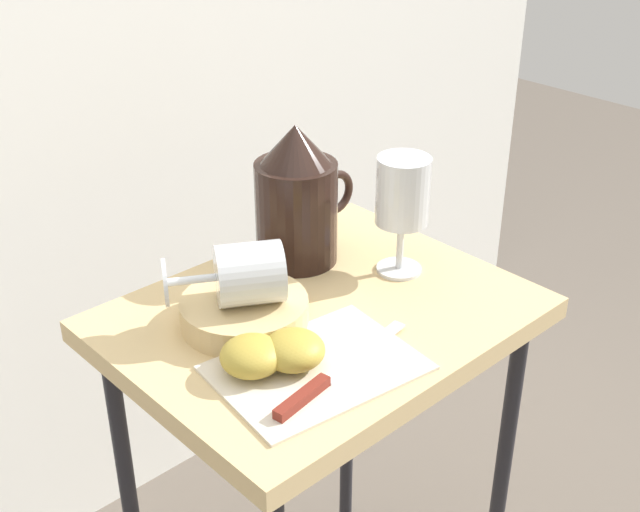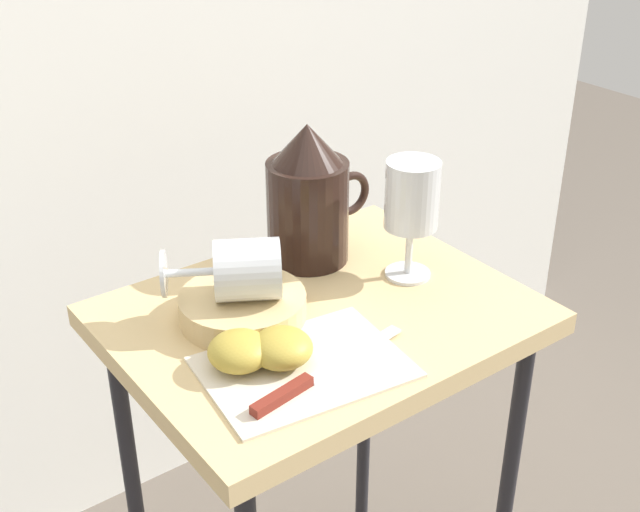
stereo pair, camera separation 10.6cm
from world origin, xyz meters
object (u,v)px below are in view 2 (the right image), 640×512
(basket_tray, at_px, (243,307))
(knife, at_px, (308,380))
(table, at_px, (320,358))
(pitcher, at_px, (308,206))
(wine_glass_upright, at_px, (413,202))
(wine_glass_tipped_near, at_px, (244,270))
(apple_half_right, at_px, (281,348))
(apple_half_left, at_px, (239,351))

(basket_tray, height_order, knife, basket_tray)
(table, distance_m, pitcher, 0.21)
(basket_tray, distance_m, wine_glass_upright, 0.27)
(wine_glass_tipped_near, relative_size, apple_half_right, 2.16)
(basket_tray, bearing_deg, wine_glass_tipped_near, -75.64)
(wine_glass_tipped_near, bearing_deg, pitcher, 28.63)
(apple_half_left, bearing_deg, knife, -60.00)
(basket_tray, height_order, pitcher, pitcher)
(wine_glass_upright, bearing_deg, apple_half_left, -171.55)
(pitcher, xyz_separation_m, wine_glass_upright, (0.08, -0.13, 0.03))
(wine_glass_tipped_near, distance_m, knife, 0.17)
(wine_glass_tipped_near, xyz_separation_m, apple_half_right, (-0.02, -0.11, -0.05))
(wine_glass_tipped_near, distance_m, apple_half_left, 0.12)
(apple_half_left, bearing_deg, wine_glass_tipped_near, 53.91)
(table, height_order, knife, knife)
(wine_glass_upright, distance_m, wine_glass_tipped_near, 0.25)
(apple_half_left, bearing_deg, table, 17.52)
(pitcher, distance_m, wine_glass_tipped_near, 0.19)
(basket_tray, relative_size, apple_half_right, 2.19)
(basket_tray, bearing_deg, apple_half_left, -123.76)
(basket_tray, distance_m, knife, 0.17)
(wine_glass_upright, xyz_separation_m, wine_glass_tipped_near, (-0.24, 0.04, -0.04))
(table, bearing_deg, apple_half_left, -162.48)
(basket_tray, bearing_deg, table, -24.13)
(basket_tray, height_order, apple_half_right, apple_half_right)
(table, distance_m, knife, 0.19)
(pitcher, bearing_deg, wine_glass_tipped_near, -151.37)
(wine_glass_upright, distance_m, knife, 0.31)
(pitcher, bearing_deg, apple_half_left, -142.34)
(apple_half_left, distance_m, apple_half_right, 0.05)
(pitcher, height_order, wine_glass_upright, pitcher)
(table, xyz_separation_m, knife, (-0.11, -0.12, 0.09))
(basket_tray, height_order, apple_half_left, apple_half_left)
(apple_half_left, xyz_separation_m, knife, (0.04, -0.08, -0.02))
(basket_tray, xyz_separation_m, wine_glass_upright, (0.25, -0.04, 0.10))
(table, bearing_deg, wine_glass_tipped_near, 158.47)
(table, xyz_separation_m, wine_glass_tipped_near, (-0.09, 0.04, 0.15))
(table, relative_size, wine_glass_tipped_near, 4.17)
(wine_glass_upright, relative_size, knife, 0.72)
(table, xyz_separation_m, apple_half_left, (-0.15, -0.05, 0.10))
(pitcher, distance_m, knife, 0.32)
(basket_tray, distance_m, apple_half_right, 0.11)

